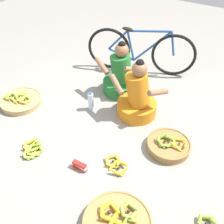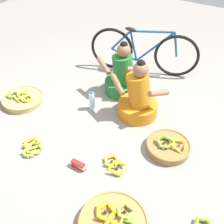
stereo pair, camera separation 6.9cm
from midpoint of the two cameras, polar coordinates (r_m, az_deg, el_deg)
The scene contains 12 objects.
ground_plane at distance 3.42m, azimuth 1.14°, elevation -2.60°, with size 10.00×10.00×0.00m, color gray.
vendor_woman_front at distance 3.43m, azimuth 4.86°, elevation 3.04°, with size 0.74×0.52×0.81m.
vendor_woman_behind at distance 3.84m, azimuth 1.42°, elevation 7.60°, with size 0.72×0.55×0.79m.
bicycle_leaning at distance 4.29m, azimuth 5.63°, elevation 12.84°, with size 1.63×0.57×0.73m.
banana_basket_back_right at distance 2.55m, azimuth 0.28°, elevation -22.73°, with size 0.62×0.62×0.17m.
banana_basket_back_center at distance 3.15m, azimuth 11.37°, elevation -6.96°, with size 0.51×0.51×0.17m.
banana_basket_near_bicycle at distance 3.93m, azimuth -19.42°, elevation 2.32°, with size 0.57×0.57×0.16m.
loose_bananas_back_left at distance 3.22m, azimuth -17.29°, elevation -7.70°, with size 0.30×0.32×0.10m.
loose_bananas_near_vendor at distance 2.70m, azimuth 18.94°, elevation -21.73°, with size 0.20×0.21×0.09m.
loose_bananas_mid_right at distance 2.94m, azimuth 0.26°, elevation -11.20°, with size 0.30×0.26×0.10m.
water_bottle at distance 3.58m, azimuth -5.09°, elevation 2.26°, with size 0.07×0.07×0.28m.
packet_carton_stack at distance 2.93m, azimuth -7.53°, elevation -11.35°, with size 0.17×0.07×0.09m.
Camera 1 is at (1.19, -2.20, 2.34)m, focal length 42.75 mm.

